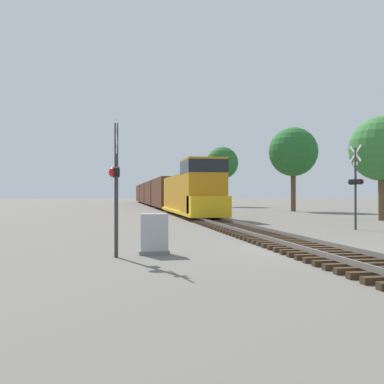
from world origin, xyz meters
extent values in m
plane|color=#666059|center=(0.00, 0.00, 0.00)|extent=(400.00, 400.00, 0.00)
cube|color=#382819|center=(0.00, -4.50, 0.08)|extent=(2.60, 0.22, 0.16)
cube|color=#382819|center=(0.00, -3.90, 0.08)|extent=(2.60, 0.22, 0.16)
cube|color=#382819|center=(0.00, -3.30, 0.08)|extent=(2.60, 0.22, 0.16)
cube|color=#382819|center=(0.00, -2.70, 0.08)|extent=(2.60, 0.22, 0.16)
cube|color=#382819|center=(0.00, -2.10, 0.08)|extent=(2.60, 0.22, 0.16)
cube|color=#382819|center=(0.00, -1.50, 0.08)|extent=(2.60, 0.22, 0.16)
cube|color=#382819|center=(0.00, -0.90, 0.08)|extent=(2.60, 0.22, 0.16)
cube|color=#382819|center=(0.00, -0.30, 0.08)|extent=(2.60, 0.22, 0.16)
cube|color=#382819|center=(0.00, 0.30, 0.08)|extent=(2.60, 0.22, 0.16)
cube|color=#382819|center=(0.00, 0.90, 0.08)|extent=(2.60, 0.22, 0.16)
cube|color=#382819|center=(0.00, 1.50, 0.08)|extent=(2.60, 0.22, 0.16)
cube|color=#382819|center=(0.00, 2.10, 0.08)|extent=(2.60, 0.22, 0.16)
cube|color=#382819|center=(0.00, 2.70, 0.08)|extent=(2.60, 0.22, 0.16)
cube|color=#382819|center=(0.00, 3.30, 0.08)|extent=(2.60, 0.22, 0.16)
cube|color=#382819|center=(0.00, 3.90, 0.08)|extent=(2.60, 0.22, 0.16)
cube|color=#382819|center=(0.00, 4.50, 0.08)|extent=(2.60, 0.22, 0.16)
cube|color=#382819|center=(0.00, 5.10, 0.08)|extent=(2.60, 0.22, 0.16)
cube|color=#382819|center=(0.00, 5.70, 0.08)|extent=(2.60, 0.22, 0.16)
cube|color=#382819|center=(0.00, 6.30, 0.08)|extent=(2.60, 0.22, 0.16)
cube|color=#382819|center=(0.00, 6.90, 0.08)|extent=(2.60, 0.22, 0.16)
cube|color=#382819|center=(0.00, 7.50, 0.08)|extent=(2.60, 0.22, 0.16)
cube|color=#382819|center=(0.00, 8.10, 0.08)|extent=(2.60, 0.22, 0.16)
cube|color=#382819|center=(0.00, 8.70, 0.08)|extent=(2.60, 0.22, 0.16)
cube|color=#382819|center=(0.00, 9.30, 0.08)|extent=(2.60, 0.22, 0.16)
cube|color=#382819|center=(0.00, 9.90, 0.08)|extent=(2.60, 0.22, 0.16)
cube|color=#382819|center=(0.00, 10.50, 0.08)|extent=(2.60, 0.22, 0.16)
cube|color=#382819|center=(0.00, 11.10, 0.08)|extent=(2.60, 0.22, 0.16)
cube|color=#382819|center=(0.00, 11.70, 0.08)|extent=(2.60, 0.22, 0.16)
cube|color=#382819|center=(0.00, 12.30, 0.08)|extent=(2.60, 0.22, 0.16)
cube|color=#382819|center=(0.00, 12.90, 0.08)|extent=(2.60, 0.22, 0.16)
cube|color=#382819|center=(0.00, 13.50, 0.08)|extent=(2.60, 0.22, 0.16)
cube|color=#382819|center=(0.00, 14.10, 0.08)|extent=(2.60, 0.22, 0.16)
cube|color=#382819|center=(0.00, 14.70, 0.08)|extent=(2.60, 0.22, 0.16)
cube|color=#382819|center=(0.00, 15.30, 0.08)|extent=(2.60, 0.22, 0.16)
cube|color=#382819|center=(0.00, 15.90, 0.08)|extent=(2.60, 0.22, 0.16)
cube|color=#382819|center=(0.00, 16.50, 0.08)|extent=(2.60, 0.22, 0.16)
cube|color=#382819|center=(0.00, 17.10, 0.08)|extent=(2.60, 0.22, 0.16)
cube|color=#382819|center=(0.00, 17.70, 0.08)|extent=(2.60, 0.22, 0.16)
cube|color=#382819|center=(0.00, 18.30, 0.08)|extent=(2.60, 0.22, 0.16)
cube|color=#382819|center=(0.00, 18.90, 0.08)|extent=(2.60, 0.22, 0.16)
cube|color=#382819|center=(0.00, 19.50, 0.08)|extent=(2.60, 0.22, 0.16)
cube|color=slate|center=(-0.72, 0.00, 0.23)|extent=(0.07, 160.00, 0.15)
cube|color=slate|center=(0.72, 0.00, 0.23)|extent=(0.07, 160.00, 0.15)
cube|color=#B77A14|center=(0.00, 27.77, 1.97)|extent=(2.42, 13.33, 3.33)
cube|color=#B77A14|center=(0.00, 18.44, 2.44)|extent=(2.85, 4.19, 4.26)
cube|color=black|center=(0.00, 18.44, 3.95)|extent=(2.88, 4.23, 0.94)
cube|color=gold|center=(0.00, 16.35, 1.06)|extent=(2.85, 1.90, 1.49)
cube|color=gold|center=(0.00, 24.92, 0.43)|extent=(2.91, 18.66, 0.24)
cube|color=black|center=(0.00, 18.73, 0.50)|extent=(1.58, 2.20, 1.00)
cube|color=black|center=(0.00, 31.10, 0.50)|extent=(1.58, 2.20, 1.00)
cube|color=#4C2819|center=(0.00, 42.84, 2.14)|extent=(2.71, 14.09, 3.67)
cube|color=black|center=(0.00, 38.26, 0.45)|extent=(1.58, 2.20, 0.90)
cube|color=black|center=(0.00, 47.42, 0.45)|extent=(1.58, 2.20, 0.90)
cube|color=#4C2819|center=(0.00, 58.29, 2.14)|extent=(2.71, 14.09, 3.67)
cube|color=black|center=(0.00, 53.71, 0.45)|extent=(1.58, 2.20, 0.90)
cube|color=black|center=(0.00, 62.86, 0.45)|extent=(1.58, 2.20, 0.90)
cube|color=#4C2819|center=(0.00, 73.73, 2.14)|extent=(2.71, 14.09, 3.67)
cube|color=black|center=(0.00, 69.16, 0.45)|extent=(1.58, 2.20, 0.90)
cube|color=black|center=(0.00, 78.31, 0.45)|extent=(1.58, 2.20, 0.90)
cube|color=#4C2819|center=(0.00, 89.18, 2.14)|extent=(2.71, 14.09, 3.67)
cube|color=black|center=(0.00, 84.60, 0.45)|extent=(1.58, 2.20, 0.90)
cube|color=black|center=(0.00, 93.76, 0.45)|extent=(1.58, 2.20, 0.90)
cylinder|color=#333333|center=(-6.47, -0.62, 2.06)|extent=(0.12, 0.12, 4.11)
cube|color=white|center=(-6.47, -0.62, 3.81)|extent=(0.05, 0.93, 0.93)
cube|color=white|center=(-6.47, -0.62, 3.81)|extent=(0.05, 0.93, 0.93)
cube|color=black|center=(-6.47, -0.62, 2.60)|extent=(0.08, 0.86, 0.06)
cylinder|color=black|center=(-6.48, -0.27, 2.60)|extent=(0.19, 0.30, 0.30)
sphere|color=red|center=(-6.58, -0.28, 2.60)|extent=(0.26, 0.26, 0.26)
cylinder|color=black|center=(-6.46, -0.97, 2.60)|extent=(0.19, 0.30, 0.30)
sphere|color=red|center=(-6.56, -0.97, 2.60)|extent=(0.26, 0.26, 0.26)
cube|color=white|center=(-6.47, -0.62, 3.26)|extent=(0.04, 0.32, 0.20)
cylinder|color=#333333|center=(6.37, 7.94, 2.22)|extent=(0.12, 0.12, 4.44)
cube|color=white|center=(6.37, 7.94, 4.14)|extent=(0.18, 0.92, 0.93)
cube|color=white|center=(6.37, 7.94, 4.14)|extent=(0.18, 0.92, 0.93)
cube|color=black|center=(6.37, 7.94, 2.60)|extent=(0.20, 0.86, 0.06)
cylinder|color=black|center=(6.43, 7.60, 2.60)|extent=(0.23, 0.32, 0.30)
sphere|color=red|center=(6.53, 7.61, 2.60)|extent=(0.26, 0.26, 0.26)
cylinder|color=black|center=(6.37, 7.94, 2.60)|extent=(0.23, 0.32, 0.30)
sphere|color=red|center=(6.47, 7.96, 2.60)|extent=(0.26, 0.26, 0.26)
cylinder|color=black|center=(6.31, 8.29, 2.60)|extent=(0.23, 0.32, 0.30)
sphere|color=red|center=(6.41, 8.30, 2.60)|extent=(0.26, 0.26, 0.26)
cube|color=white|center=(6.37, 7.94, 3.59)|extent=(0.08, 0.32, 0.20)
cube|color=slate|center=(-5.27, -0.11, 0.06)|extent=(0.96, 0.56, 0.12)
cube|color=#ADADB2|center=(-5.27, -0.11, 0.71)|extent=(0.88, 0.51, 1.18)
cylinder|color=brown|center=(12.83, 15.50, 1.93)|extent=(0.58, 0.58, 3.86)
sphere|color=#337533|center=(12.83, 15.50, 5.28)|extent=(4.75, 4.75, 4.75)
cylinder|color=brown|center=(13.34, 33.36, 2.53)|extent=(0.55, 0.55, 5.07)
sphere|color=#236028|center=(13.34, 33.36, 6.72)|extent=(5.51, 5.51, 5.51)
cylinder|color=brown|center=(10.02, 53.65, 2.66)|extent=(0.42, 0.42, 5.32)
sphere|color=#236028|center=(10.02, 53.65, 6.83)|extent=(5.03, 5.03, 5.03)
camera|label=1|loc=(-6.52, -14.53, 1.93)|focal=42.00mm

